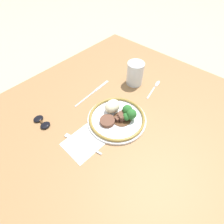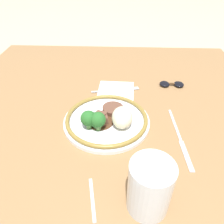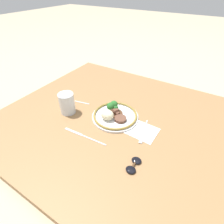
% 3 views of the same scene
% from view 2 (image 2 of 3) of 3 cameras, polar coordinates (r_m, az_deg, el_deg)
% --- Properties ---
extents(ground_plane, '(8.00, 8.00, 0.00)m').
position_cam_2_polar(ground_plane, '(0.67, -1.34, -5.55)').
color(ground_plane, tan).
extents(dining_table, '(1.21, 1.08, 0.04)m').
position_cam_2_polar(dining_table, '(0.66, -1.36, -4.20)').
color(dining_table, olive).
rests_on(dining_table, ground).
extents(napkin, '(0.15, 0.13, 0.00)m').
position_cam_2_polar(napkin, '(0.78, 0.97, 5.22)').
color(napkin, white).
rests_on(napkin, dining_table).
extents(plate, '(0.25, 0.25, 0.07)m').
position_cam_2_polar(plate, '(0.63, -1.22, -2.05)').
color(plate, white).
rests_on(plate, dining_table).
extents(juice_glass, '(0.08, 0.08, 0.12)m').
position_cam_2_polar(juice_glass, '(0.44, 9.76, -19.10)').
color(juice_glass, orange).
rests_on(juice_glass, dining_table).
extents(fork, '(0.05, 0.17, 0.00)m').
position_cam_2_polar(fork, '(0.79, 2.10, 5.88)').
color(fork, silver).
rests_on(fork, napkin).
extents(knife, '(0.23, 0.02, 0.00)m').
position_cam_2_polar(knife, '(0.62, 17.40, -6.84)').
color(knife, silver).
rests_on(knife, dining_table).
extents(sunglasses, '(0.04, 0.09, 0.01)m').
position_cam_2_polar(sunglasses, '(0.85, 15.33, 7.04)').
color(sunglasses, black).
rests_on(sunglasses, dining_table).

